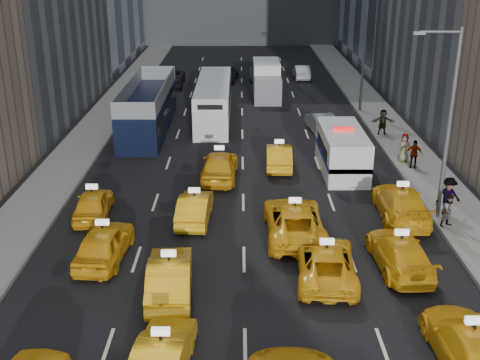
{
  "coord_description": "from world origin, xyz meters",
  "views": [
    {
      "loc": [
        -0.17,
        -14.22,
        12.2
      ],
      "look_at": [
        -0.17,
        11.99,
        2.0
      ],
      "focal_mm": 45.0,
      "sensor_mm": 36.0,
      "label": 1
    }
  ],
  "objects_px": {
    "double_decker": "(148,107)",
    "nypd_van": "(342,151)",
    "box_truck": "(267,80)",
    "city_bus": "(214,101)"
  },
  "relations": [
    {
      "from": "double_decker",
      "to": "city_bus",
      "type": "relative_size",
      "value": 1.04
    },
    {
      "from": "nypd_van",
      "to": "double_decker",
      "type": "bearing_deg",
      "value": 138.92
    },
    {
      "from": "box_truck",
      "to": "double_decker",
      "type": "bearing_deg",
      "value": -124.09
    },
    {
      "from": "double_decker",
      "to": "box_truck",
      "type": "xyz_separation_m",
      "value": [
        8.75,
        10.04,
        -0.24
      ]
    },
    {
      "from": "nypd_van",
      "to": "box_truck",
      "type": "distance_m",
      "value": 18.68
    },
    {
      "from": "double_decker",
      "to": "nypd_van",
      "type": "bearing_deg",
      "value": -31.7
    },
    {
      "from": "nypd_van",
      "to": "double_decker",
      "type": "relative_size",
      "value": 0.53
    },
    {
      "from": "box_truck",
      "to": "nypd_van",
      "type": "bearing_deg",
      "value": -71.93
    },
    {
      "from": "city_bus",
      "to": "box_truck",
      "type": "bearing_deg",
      "value": 61.55
    },
    {
      "from": "double_decker",
      "to": "city_bus",
      "type": "bearing_deg",
      "value": 33.59
    }
  ]
}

